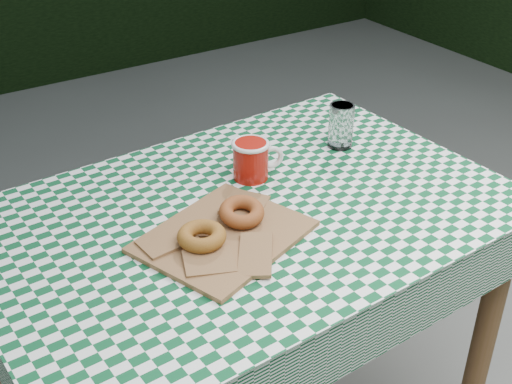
# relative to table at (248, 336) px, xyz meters

# --- Properties ---
(table) EXTENTS (1.20, 0.83, 0.75)m
(table) POSITION_rel_table_xyz_m (0.00, 0.00, 0.00)
(table) COLOR brown
(table) RESTS_ON ground
(tablecloth) EXTENTS (1.22, 0.85, 0.01)m
(tablecloth) POSITION_rel_table_xyz_m (0.00, 0.00, 0.38)
(tablecloth) COLOR #0A4624
(tablecloth) RESTS_ON table
(paper_bag) EXTENTS (0.40, 0.36, 0.02)m
(paper_bag) POSITION_rel_table_xyz_m (-0.10, -0.07, 0.39)
(paper_bag) COLOR #966841
(paper_bag) RESTS_ON tablecloth
(bagel_front) EXTENTS (0.12, 0.12, 0.03)m
(bagel_front) POSITION_rel_table_xyz_m (-0.16, -0.08, 0.41)
(bagel_front) COLOR brown
(bagel_front) RESTS_ON paper_bag
(bagel_back) EXTENTS (0.12, 0.12, 0.03)m
(bagel_back) POSITION_rel_table_xyz_m (-0.04, -0.05, 0.41)
(bagel_back) COLOR brown
(bagel_back) RESTS_ON paper_bag
(coffee_mug) EXTENTS (0.21, 0.21, 0.09)m
(coffee_mug) POSITION_rel_table_xyz_m (0.08, 0.12, 0.43)
(coffee_mug) COLOR #9E120A
(coffee_mug) RESTS_ON tablecloth
(drinking_glass) EXTENTS (0.09, 0.09, 0.12)m
(drinking_glass) POSITION_rel_table_xyz_m (0.37, 0.13, 0.44)
(drinking_glass) COLOR silver
(drinking_glass) RESTS_ON tablecloth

